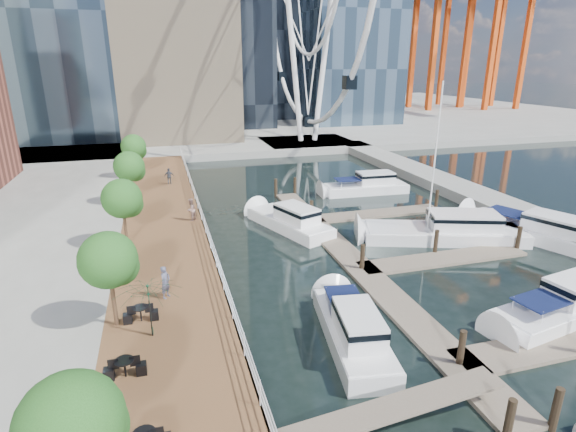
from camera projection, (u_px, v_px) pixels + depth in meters
The scene contains 17 objects.
ground at pixel (376, 351), 20.67m from camera, with size 520.00×520.00×0.00m, color black.
boardwalk at pixel (165, 243), 31.81m from camera, with size 6.00×60.00×1.00m, color brown.
seawall at pixel (207, 239), 32.59m from camera, with size 0.25×60.00×1.00m, color #595954.
land_far at pixel (193, 114), 113.34m from camera, with size 200.00×114.00×1.00m, color gray.
breakwater at pixel (469, 194), 43.94m from camera, with size 4.00×60.00×1.00m, color gray.
pier at pixel (308, 144), 71.50m from camera, with size 14.00×12.00×1.00m, color gray.
railing at pixel (205, 226), 32.24m from camera, with size 0.10×60.00×1.05m, color white, non-canonical shape.
floating_docks at pixel (415, 244), 31.68m from camera, with size 16.00×34.00×2.60m.
port_cranes at pixel (449, 34), 119.01m from camera, with size 40.00×52.00×38.00m.
street_trees at pixel (122, 199), 29.05m from camera, with size 2.60×42.60×4.60m.
cafe_tables at pixel (134, 401), 15.69m from camera, with size 2.50×13.70×0.74m.
yacht_foreground at pixel (560, 319), 23.31m from camera, with size 2.48×9.27×2.15m, color white, non-canonical shape.
pedestrian_near at pixel (165, 282), 23.17m from camera, with size 0.64×0.42×1.76m, color #494A61.
pedestrian_mid at pixel (191, 210), 34.66m from camera, with size 0.86×0.67×1.77m, color #926F65.
pedestrian_far at pixel (169, 176), 45.30m from camera, with size 0.95×0.40×1.62m, color #383B46.
moored_yachts at pixel (437, 243), 33.21m from camera, with size 24.40×35.52×11.50m.
cafe_seating at pixel (140, 392), 14.87m from camera, with size 3.95×12.43×2.64m.
Camera 1 is at (-8.74, -15.76, 12.56)m, focal length 28.00 mm.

